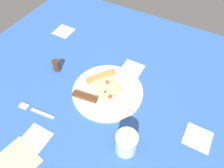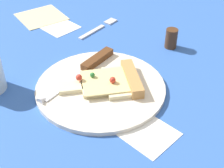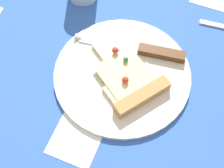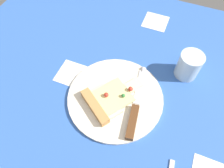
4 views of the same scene
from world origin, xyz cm
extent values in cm
cube|color=#3360B7|center=(0.00, 0.00, -1.50)|extent=(120.29, 120.29, 3.00)
cube|color=white|center=(-3.17, 0.43, -0.10)|extent=(9.00, 9.00, 0.20)
cube|color=white|center=(-28.85, 5.07, -0.10)|extent=(9.00, 9.00, 0.20)
cube|color=white|center=(17.01, -9.92, -0.10)|extent=(9.00, 9.00, 0.20)
cylinder|color=silver|center=(0.65, -6.85, 0.50)|extent=(28.41, 28.41, 1.00)
cube|color=beige|center=(2.95, -3.58, 1.50)|extent=(12.45, 11.23, 1.00)
cube|color=beige|center=(-0.21, -8.08, 1.50)|extent=(9.11, 8.72, 1.00)
cube|color=beige|center=(-3.08, -12.17, 1.50)|extent=(5.94, 6.32, 1.00)
cube|color=#EDD88C|center=(1.23, -6.03, 2.15)|extent=(13.28, 13.47, 0.30)
cube|color=tan|center=(4.68, -1.12, 2.10)|extent=(11.31, 9.03, 2.20)
sphere|color=red|center=(2.91, -5.38, 2.99)|extent=(1.37, 1.37, 1.37)
sphere|color=red|center=(-2.92, -9.84, 3.00)|extent=(1.39, 1.39, 1.39)
sphere|color=#2D7A38|center=(-1.68, -7.04, 2.85)|extent=(1.11, 1.11, 1.11)
cube|color=silver|center=(-4.96, -12.71, 1.15)|extent=(3.69, 12.16, 0.30)
cone|color=silver|center=(-4.11, -18.65, 1.15)|extent=(2.26, 2.26, 2.00)
cube|color=#593319|center=(-6.67, -0.83, 1.80)|extent=(3.60, 10.21, 1.60)
cylinder|color=#4C2D19|center=(0.77, 18.62, 2.59)|extent=(3.12, 3.12, 5.18)
cube|color=silver|center=(-19.88, 9.44, 0.40)|extent=(2.22, 10.07, 0.80)
cube|color=silver|center=(-20.76, 17.89, 0.40)|extent=(2.76, 3.83, 0.80)
cube|color=beige|center=(-38.40, 5.27, 0.20)|extent=(15.31, 15.31, 0.40)
camera|label=1|loc=(-43.86, -33.37, 68.73)|focal=34.20mm
camera|label=2|loc=(41.81, -45.13, 44.47)|focal=52.07mm
camera|label=3|loc=(34.25, 4.44, 60.40)|focal=53.76mm
camera|label=4|loc=(-9.60, 21.40, 55.45)|focal=33.59mm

